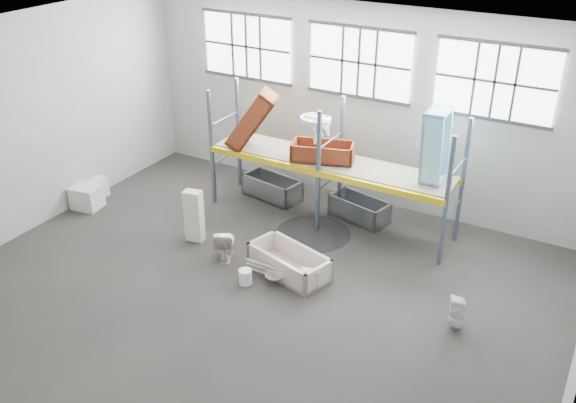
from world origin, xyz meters
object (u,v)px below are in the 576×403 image
Objects in this scene: steel_tub_right at (359,209)px; blue_tub_upright at (436,146)px; toilet_white at (458,313)px; carton_near at (87,197)px; steel_tub_left at (272,187)px; cistern_tall at (194,216)px; toilet_beige at (225,243)px; bucket at (245,277)px; bathtub_beige at (289,262)px; rust_tub_flat at (323,151)px.

steel_tub_right is 0.90× the size of blue_tub_upright.
carton_near is (-9.60, 0.12, -0.05)m from toilet_white.
steel_tub_left is 2.47m from steel_tub_right.
steel_tub_right is at bearing -153.71° from toilet_white.
cistern_tall is 1.82× the size of carton_near.
blue_tub_upright is at bearing -166.81° from toilet_beige.
bucket is at bearing 120.65° from toilet_beige.
toilet_white reaches higher than bucket.
carton_near is at bearing -161.88° from blue_tub_upright.
toilet_beige is at bearing -110.47° from toilet_white.
toilet_white is 3.76m from blue_tub_upright.
bathtub_beige is 1.23× the size of steel_tub_right.
bathtub_beige is 1.23× the size of rust_tub_flat.
bathtub_beige is 3.60m from steel_tub_left.
carton_near reaches higher than bathtub_beige.
blue_tub_upright is at bearing 18.12° from carton_near.
bathtub_beige is at bearing -0.44° from carton_near.
blue_tub_upright is at bearing 52.33° from bucket.
toilet_beige is 1.06× the size of carton_near.
toilet_beige reaches higher than toilet_white.
blue_tub_upright is at bearing 17.85° from cistern_tall.
cistern_tall is 0.82× the size of steel_tub_left.
rust_tub_flat reaches higher than bathtub_beige.
blue_tub_upright is (3.63, 2.84, 2.03)m from toilet_beige.
steel_tub_right reaches higher than bathtub_beige.
toilet_beige is 0.50× the size of steel_tub_right.
rust_tub_flat is at bearing -147.42° from steel_tub_right.
cistern_tall reaches higher than bathtub_beige.
toilet_white is 0.47× the size of steel_tub_right.
rust_tub_flat is (-0.80, -0.51, 1.55)m from steel_tub_right.
blue_tub_upright is 8.73m from carton_near.
cistern_tall is at bearing -135.71° from steel_tub_right.
steel_tub_right is 4.50× the size of bucket.
steel_tub_left reaches higher than bucket.
rust_tub_flat reaches higher than cistern_tall.
toilet_beige is 5.17m from toilet_white.
blue_tub_upright is (-1.54, 2.76, 2.05)m from toilet_white.
bathtub_beige is 1.11× the size of blue_tub_upright.
bathtub_beige is at bearing -128.11° from blue_tub_upright.
cistern_tall is (-2.58, 0.12, 0.36)m from bathtub_beige.
cistern_tall reaches higher than carton_near.
steel_tub_right is (2.47, 0.07, -0.01)m from steel_tub_left.
cistern_tall is 2.25m from bucket.
bucket is (1.57, -3.69, -0.12)m from steel_tub_left.
steel_tub_right is 1.00× the size of rust_tub_flat.
carton_near reaches higher than steel_tub_right.
steel_tub_right is at bearing 76.45° from bucket.
bathtub_beige is at bearing -13.52° from cistern_tall.
bathtub_beige is 1.00m from bucket.
bathtub_beige is at bearing -96.14° from steel_tub_right.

